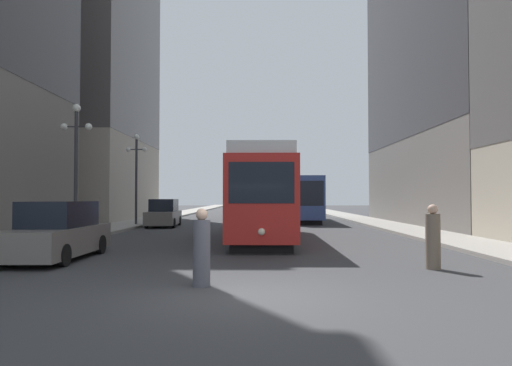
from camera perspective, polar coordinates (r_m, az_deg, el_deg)
The scene contains 13 objects.
ground_plane at distance 9.58m, azimuth -1.22°, elevation -13.51°, with size 200.00×200.00×0.00m, color #38383A.
sidewalk_left at distance 50.23m, azimuth -9.94°, elevation -3.82°, with size 2.85×120.00×0.15m, color gray.
sidewalk_right at distance 50.14m, azimuth 10.32°, elevation -3.82°, with size 2.85×120.00×0.15m, color gray.
streetcar at distance 22.04m, azimuth 0.72°, elevation -1.33°, with size 2.70×12.56×3.89m.
transit_bus at distance 38.53m, azimuth 5.53°, elevation -1.70°, with size 2.93×12.12×3.45m.
parked_car_left_near at distance 31.83m, azimuth -11.05°, elevation -3.67°, with size 2.02×4.57×1.82m.
parked_car_left_mid at distance 16.20m, azimuth -22.74°, elevation -5.51°, with size 1.90×4.90×1.82m.
pedestrian_crossing_near at distance 13.82m, azimuth 20.53°, elevation -6.32°, with size 0.39×0.39×1.76m.
pedestrian_crossing_far at distance 10.55m, azimuth -6.57°, elevation -8.03°, with size 0.38×0.38×1.71m.
lamp_post_left_near at distance 22.74m, azimuth -20.85°, elevation 3.68°, with size 1.41×0.36×5.99m.
lamp_post_left_far at distance 32.55m, azimuth -14.21°, elevation 2.05°, with size 1.41×0.36×6.00m.
building_left_corner at distance 46.53m, azimuth -23.63°, elevation 13.89°, with size 16.52×16.66×27.84m.
building_right_corner at distance 38.41m, azimuth 27.33°, elevation 14.51°, with size 14.27×21.44×24.38m.
Camera 1 is at (0.28, -9.37, 1.96)m, focal length 33.22 mm.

